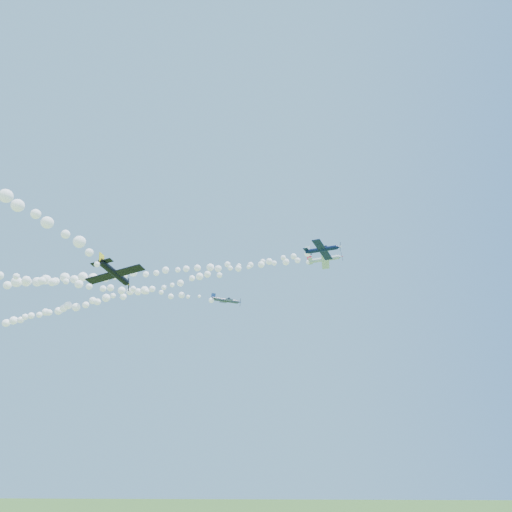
# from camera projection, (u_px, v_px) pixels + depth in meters

# --- Properties ---
(plane_white) EXTENTS (8.07, 8.44, 2.23)m
(plane_white) POSITION_uv_depth(u_px,v_px,m) (325.00, 259.00, 95.79)
(plane_white) COLOR silver
(smoke_trail_white) EXTENTS (77.26, 10.29, 3.30)m
(smoke_trail_white) POSITION_uv_depth(u_px,v_px,m) (150.00, 273.00, 101.52)
(smoke_trail_white) COLOR white
(plane_navy) EXTENTS (6.80, 7.23, 2.61)m
(plane_navy) POSITION_uv_depth(u_px,v_px,m) (322.00, 249.00, 76.89)
(plane_navy) COLOR #0D1739
(smoke_trail_navy) EXTENTS (79.51, 36.57, 2.75)m
(smoke_trail_navy) POSITION_uv_depth(u_px,v_px,m) (129.00, 293.00, 95.47)
(smoke_trail_navy) COLOR white
(plane_grey) EXTENTS (6.63, 6.92, 2.24)m
(plane_grey) POSITION_uv_depth(u_px,v_px,m) (226.00, 300.00, 91.71)
(plane_grey) COLOR #3B4357
(smoke_trail_grey) EXTENTS (72.81, 30.76, 3.09)m
(smoke_trail_grey) POSITION_uv_depth(u_px,v_px,m) (13.00, 278.00, 79.95)
(smoke_trail_grey) COLOR white
(plane_black) EXTENTS (7.95, 7.53, 2.53)m
(plane_black) POSITION_uv_depth(u_px,v_px,m) (115.00, 273.00, 56.37)
(plane_black) COLOR black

